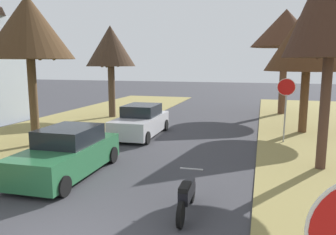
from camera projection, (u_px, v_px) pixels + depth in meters
name	position (u px, v px, depth m)	size (l,w,h in m)	color
stop_sign_far	(286.00, 96.00, 15.10)	(0.81, 0.52, 2.95)	#9EA0A5
street_tree_right_mid_b	(308.00, 37.00, 16.85)	(4.25, 4.25, 6.76)	brown
street_tree_right_far	(286.00, 29.00, 23.13)	(4.77, 4.77, 7.33)	brown
street_tree_left_mid_a	(29.00, 28.00, 14.03)	(3.74, 3.74, 6.48)	brown
street_tree_left_mid_b	(110.00, 47.00, 21.96)	(3.27, 3.27, 6.08)	#463628
parked_sedan_green	(68.00, 153.00, 10.95)	(2.03, 4.44, 1.57)	#28663D
parked_sedan_silver	(141.00, 122.00, 16.90)	(2.03, 4.44, 1.57)	#BCBCC1
parked_motorcycle	(187.00, 195.00, 8.10)	(0.60, 2.05, 0.97)	black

